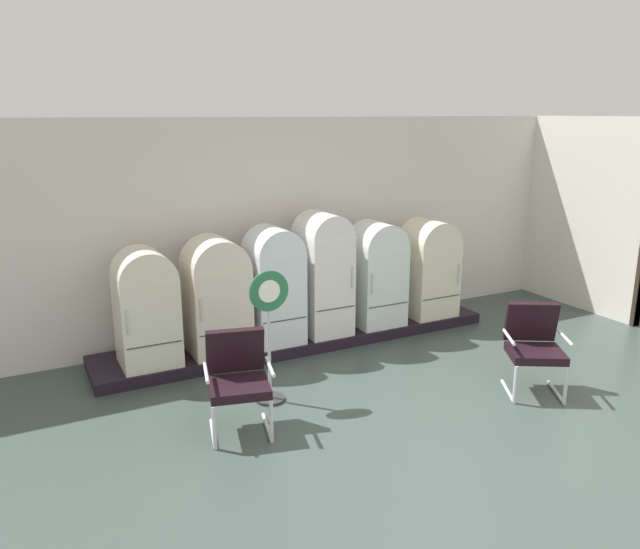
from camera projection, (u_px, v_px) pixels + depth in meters
The scene contains 13 objects.
ground at pixel (440, 449), 5.76m from camera, with size 12.00×10.00×0.05m, color #384642.
back_wall at pixel (280, 226), 8.52m from camera, with size 11.76×0.12×2.96m.
side_wall_right at pixel (586, 215), 9.57m from camera, with size 0.16×2.20×2.96m.
display_plinth at pixel (300, 338), 8.34m from camera, with size 5.41×0.95×0.14m, color black.
refrigerator_0 at pixel (146, 304), 7.14m from camera, with size 0.67×0.67×1.38m.
refrigerator_1 at pixel (216, 293), 7.52m from camera, with size 0.71×0.69×1.43m.
refrigerator_2 at pixel (274, 282), 7.84m from camera, with size 0.63×0.67×1.50m.
refrigerator_3 at pixel (323, 269), 8.16m from camera, with size 0.60×0.73×1.62m.
refrigerator_4 at pixel (377, 271), 8.51m from camera, with size 0.67×0.64×1.44m.
refrigerator_5 at pixel (428, 265), 8.94m from camera, with size 0.69×0.69×1.40m.
armchair_left at pixel (238, 375), 5.96m from camera, with size 0.73×0.74×0.99m.
armchair_right at pixel (534, 343), 6.80m from camera, with size 0.81×0.82×0.99m.
sign_stand at pixel (269, 340), 6.51m from camera, with size 0.43×0.32×1.45m.
Camera 1 is at (-3.36, -4.08, 3.01)m, focal length 34.72 mm.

